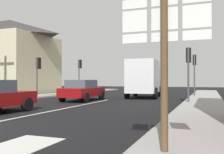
# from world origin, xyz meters

# --- Properties ---
(ground_plane) EXTENTS (80.00, 80.00, 0.00)m
(ground_plane) POSITION_xyz_m (0.00, 10.00, 0.00)
(ground_plane) COLOR black
(sidewalk_right) EXTENTS (2.34, 44.00, 0.14)m
(sidewalk_right) POSITION_xyz_m (6.63, 8.00, 0.07)
(sidewalk_right) COLOR #9E9B96
(sidewalk_right) RESTS_ON ground
(lane_centre_stripe) EXTENTS (0.16, 12.00, 0.01)m
(lane_centre_stripe) POSITION_xyz_m (0.00, 6.00, 0.01)
(lane_centre_stripe) COLOR silver
(lane_centre_stripe) RESTS_ON ground
(lane_turn_arrow) EXTENTS (1.20, 2.20, 0.01)m
(lane_turn_arrow) POSITION_xyz_m (3.00, -1.00, 0.01)
(lane_turn_arrow) COLOR silver
(lane_turn_arrow) RESTS_ON ground
(clapboard_house_left) EXTENTS (8.39, 8.58, 7.66)m
(clapboard_house_left) POSITION_xyz_m (-12.28, 15.64, 3.87)
(clapboard_house_left) COLOR beige
(clapboard_house_left) RESTS_ON ground
(sedan_far) EXTENTS (2.04, 4.23, 1.47)m
(sedan_far) POSITION_xyz_m (-1.43, 10.82, 0.76)
(sedan_far) COLOR maroon
(sedan_far) RESTS_ON ground
(delivery_truck) EXTENTS (2.76, 5.13, 3.05)m
(delivery_truck) POSITION_xyz_m (1.93, 15.34, 1.65)
(delivery_truck) COLOR silver
(delivery_truck) RESTS_ON ground
(route_sign_post) EXTENTS (1.66, 0.14, 3.20)m
(route_sign_post) POSITION_xyz_m (6.15, -0.65, 2.00)
(route_sign_post) COLOR brown
(route_sign_post) RESTS_ON ground
(traffic_light_far_left) EXTENTS (0.30, 0.49, 3.58)m
(traffic_light_far_left) POSITION_xyz_m (-5.76, 18.63, 2.65)
(traffic_light_far_left) COLOR #47474C
(traffic_light_far_left) RESTS_ON ground
(traffic_light_far_right) EXTENTS (0.30, 0.49, 3.65)m
(traffic_light_far_right) POSITION_xyz_m (5.76, 17.86, 2.70)
(traffic_light_far_right) COLOR #47474C
(traffic_light_far_right) RESTS_ON ground
(traffic_light_near_left) EXTENTS (0.30, 0.49, 3.24)m
(traffic_light_near_left) POSITION_xyz_m (-5.76, 11.59, 2.40)
(traffic_light_near_left) COLOR #47474C
(traffic_light_near_left) RESTS_ON ground
(traffic_light_near_right) EXTENTS (0.30, 0.49, 3.43)m
(traffic_light_near_right) POSITION_xyz_m (5.76, 10.91, 2.54)
(traffic_light_near_right) COLOR #47474C
(traffic_light_near_right) RESTS_ON ground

